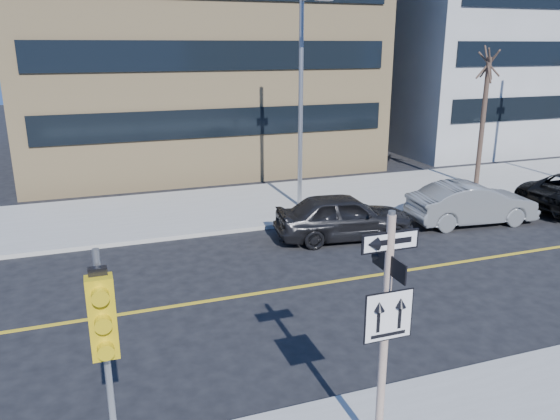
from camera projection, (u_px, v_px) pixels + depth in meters
name	position (u px, v px, depth m)	size (l,w,h in m)	color
ground	(316.00, 374.00, 11.17)	(120.00, 120.00, 0.00)	black
far_sidewalk	(548.00, 176.00, 27.77)	(66.00, 6.00, 0.15)	#9C9A92
sign_pole	(386.00, 324.00, 8.20)	(0.92, 0.92, 4.06)	silver
traffic_signal	(105.00, 340.00, 6.61)	(0.32, 0.45, 4.00)	gray
parked_car_a	(344.00, 216.00, 18.75)	(4.73, 1.90, 1.61)	black
parked_car_b	(472.00, 203.00, 20.35)	(4.75, 1.66, 1.57)	slate
streetlight_a	(303.00, 91.00, 20.78)	(0.55, 2.25, 8.00)	gray
street_tree_west	(489.00, 67.00, 23.94)	(1.80, 1.80, 6.35)	#3C2C24
building_grey_mid	(496.00, 29.00, 38.36)	(20.00, 16.00, 15.00)	gray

